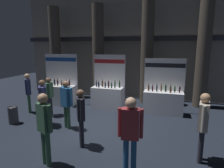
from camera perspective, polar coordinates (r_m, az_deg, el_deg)
name	(u,v)px	position (r m, az deg, el deg)	size (l,w,h in m)	color
ground_plane	(98,128)	(7.07, -4.29, -12.75)	(24.00, 24.00, 0.00)	black
hall_colonnade	(125,47)	(10.70, 3.76, 10.94)	(11.90, 1.41, 5.94)	gray
exhibitor_booth_0	(59,92)	(9.97, -15.36, -2.41)	(1.75, 0.73, 2.48)	white
exhibitor_booth_1	(108,95)	(8.94, -1.30, -3.41)	(1.50, 0.66, 2.48)	white
exhibitor_booth_2	(163,100)	(8.56, 14.88, -4.65)	(1.71, 0.66, 2.35)	white
trash_bin	(13,115)	(8.20, -27.22, -8.20)	(0.35, 0.35, 0.64)	#38383D
visitor_0	(44,124)	(4.89, -19.37, -10.99)	(0.49, 0.34, 1.80)	#33563D
visitor_1	(49,93)	(8.37, -18.09, -2.68)	(0.26, 0.52, 1.61)	#23232D
visitor_2	(66,100)	(6.87, -13.33, -4.65)	(0.50, 0.41, 1.71)	#33563D
visitor_3	(130,130)	(4.30, 5.42, -13.31)	(0.55, 0.26, 1.80)	navy
visitor_4	(203,121)	(5.25, 25.40, -9.91)	(0.30, 0.60, 1.76)	#23232D
visitor_5	(28,90)	(9.06, -23.55, -1.59)	(0.38, 0.41, 1.72)	#33563D
visitor_6	(81,114)	(5.57, -9.19, -8.62)	(0.36, 0.46, 1.69)	#23232D
visitor_7	(43,98)	(7.38, -19.76, -3.92)	(0.47, 0.52, 1.69)	#ADA393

